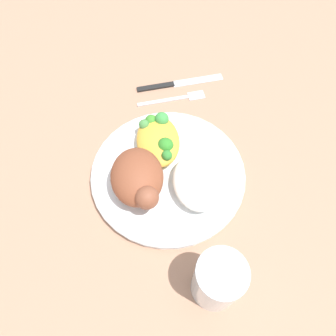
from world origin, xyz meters
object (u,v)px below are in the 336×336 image
at_px(rice_pile, 198,182).
at_px(fork, 175,98).
at_px(plate, 168,173).
at_px(knife, 172,84).
at_px(roasted_chicken, 138,178).
at_px(mac_cheese_with_broccoli, 159,139).
at_px(water_glass, 218,280).

distance_m(rice_pile, fork, 0.22).
relative_size(plate, knife, 1.42).
height_order(plate, fork, plate).
xyz_separation_m(rice_pile, fork, (-0.22, -0.01, -0.03)).
bearing_deg(rice_pile, roasted_chicken, -95.85).
distance_m(plate, knife, 0.22).
relative_size(plate, mac_cheese_with_broccoli, 2.40).
bearing_deg(roasted_chicken, mac_cheese_with_broccoli, 153.34).
xyz_separation_m(roasted_chicken, knife, (-0.25, 0.09, -0.05)).
xyz_separation_m(plate, knife, (-0.22, 0.04, -0.01)).
relative_size(mac_cheese_with_broccoli, knife, 0.59).
relative_size(roasted_chicken, fork, 0.82).
height_order(roasted_chicken, fork, roasted_chicken).
relative_size(roasted_chicken, rice_pile, 1.08).
height_order(roasted_chicken, rice_pile, roasted_chicken).
distance_m(plate, fork, 0.18).
bearing_deg(plate, roasted_chicken, -63.69).
xyz_separation_m(roasted_chicken, mac_cheese_with_broccoli, (-0.08, 0.04, -0.01)).
bearing_deg(fork, water_glass, 1.04).
bearing_deg(mac_cheese_with_broccoli, roasted_chicken, -26.66).
bearing_deg(water_glass, rice_pile, 179.74).
xyz_separation_m(knife, water_glass, (0.42, 0.01, 0.05)).
height_order(fork, water_glass, water_glass).
bearing_deg(fork, plate, -11.74).
height_order(rice_pile, knife, rice_pile).
bearing_deg(plate, water_glass, 12.72).
relative_size(rice_pile, mac_cheese_with_broccoli, 0.96).
bearing_deg(roasted_chicken, rice_pile, 84.15).
bearing_deg(knife, fork, 1.43).
bearing_deg(plate, mac_cheese_with_broccoli, -170.14).
height_order(plate, rice_pile, rice_pile).
distance_m(mac_cheese_with_broccoli, water_glass, 0.26).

